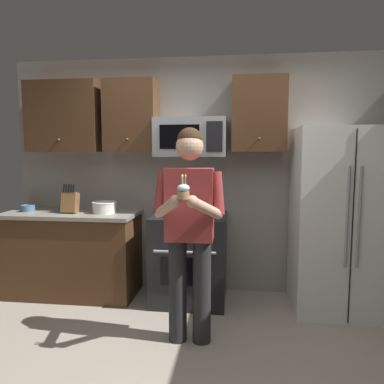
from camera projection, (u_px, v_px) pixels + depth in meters
The scene contains 12 objects.
ground_plane at pixel (185, 380), 2.51m from camera, with size 6.00×6.00×0.00m, color #9E9384.
wall_back at pixel (207, 176), 4.09m from camera, with size 4.40×0.10×2.60m, color gray.
oven_range at pixel (189, 258), 3.82m from camera, with size 0.76×0.70×0.93m.
microwave at pixel (191, 138), 3.80m from camera, with size 0.74×0.41×0.40m.
refrigerator at pixel (341, 221), 3.55m from camera, with size 0.90×0.75×1.80m.
cabinet_row_upper at pixel (138, 116), 3.89m from camera, with size 2.78×0.36×0.76m.
counter_left at pixel (73, 253), 4.00m from camera, with size 1.44×0.66×0.92m.
knife_block at pixel (70, 202), 3.88m from camera, with size 0.16×0.15×0.32m.
bowl_large_white at pixel (105, 207), 3.88m from camera, with size 0.26×0.26×0.12m.
bowl_small_colored at pixel (28, 208), 3.99m from camera, with size 0.15×0.15×0.07m.
person at pixel (189, 224), 2.91m from camera, with size 0.60×0.48×1.76m.
cupcake at pixel (183, 191), 2.55m from camera, with size 0.09×0.09×0.17m.
Camera 1 is at (0.33, -2.33, 1.56)m, focal length 33.93 mm.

